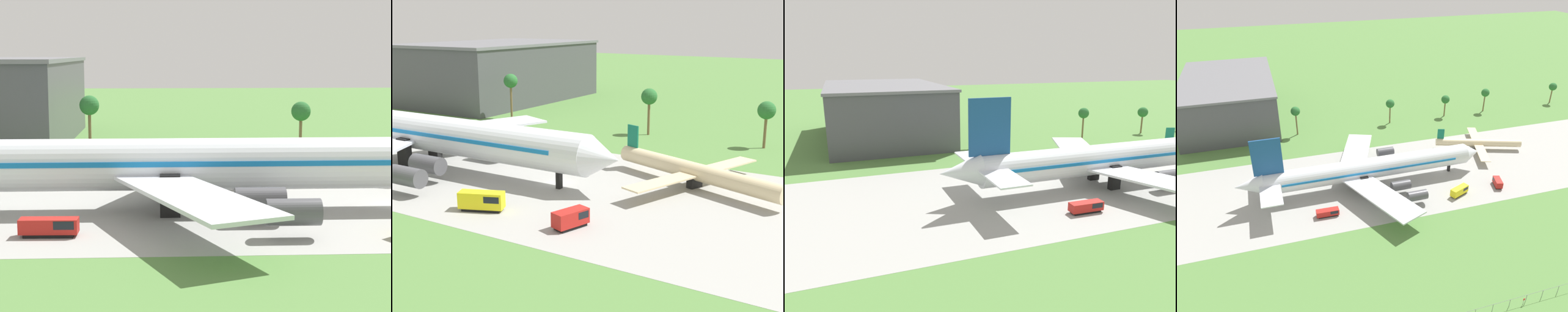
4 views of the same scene
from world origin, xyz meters
The scene contains 8 objects.
ground_plane centered at (0.00, 0.00, 0.00)m, with size 600.00×600.00×0.00m, color #517F3D.
taxiway_strip centered at (0.00, 0.00, 0.01)m, with size 320.00×44.00×0.02m.
jet_airliner centered at (-26.64, -1.87, 5.75)m, with size 77.09×54.67×19.86m.
regional_aircraft centered at (19.00, 9.36, 2.54)m, with size 29.73×27.04×7.71m.
fuel_truck centered at (-1.76, -15.39, 1.42)m, with size 6.41×4.15×2.65m.
catering_van centered at (11.87, -14.47, 1.26)m, with size 3.32×5.03×2.33m.
terminal_building centered at (-67.08, 66.93, 9.12)m, with size 36.72×61.20×18.21m.
palm_tree_row centered at (18.87, 41.65, 8.34)m, with size 123.95×3.60×11.68m.
Camera 2 is at (46.25, -67.87, 25.22)m, focal length 50.00 mm.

